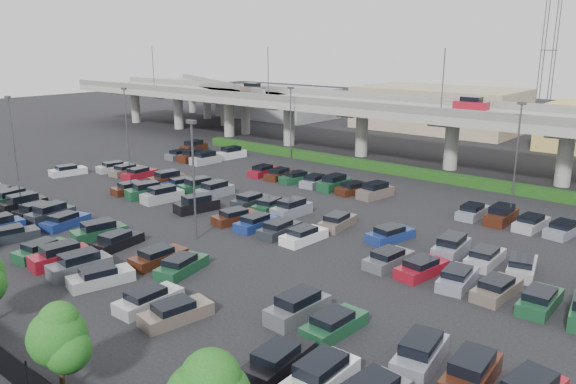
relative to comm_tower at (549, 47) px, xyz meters
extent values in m
plane|color=black|center=(-4.00, -74.00, -15.61)|extent=(280.00, 280.00, 0.00)
cube|color=gray|center=(-4.00, -42.00, -8.36)|extent=(150.00, 13.00, 1.10)
cube|color=#5E5F5A|center=(-4.00, -48.25, -7.31)|extent=(150.00, 0.50, 1.00)
cube|color=#5E5F5A|center=(-4.00, -35.75, -7.31)|extent=(150.00, 0.50, 1.00)
cylinder|color=gray|center=(-69.00, -42.00, -12.26)|extent=(1.80, 1.80, 6.70)
cube|color=#5E5F5A|center=(-69.00, -42.00, -9.11)|extent=(2.60, 9.75, 0.50)
cylinder|color=gray|center=(-55.00, -42.00, -12.26)|extent=(1.80, 1.80, 6.70)
cube|color=#5E5F5A|center=(-55.00, -42.00, -9.11)|extent=(2.60, 9.75, 0.50)
cylinder|color=gray|center=(-41.00, -42.00, -12.26)|extent=(1.80, 1.80, 6.70)
cube|color=#5E5F5A|center=(-41.00, -42.00, -9.11)|extent=(2.60, 9.75, 0.50)
cylinder|color=gray|center=(-27.00, -42.00, -12.26)|extent=(1.80, 1.80, 6.70)
cube|color=#5E5F5A|center=(-27.00, -42.00, -9.11)|extent=(2.60, 9.75, 0.50)
cylinder|color=gray|center=(-13.00, -42.00, -12.26)|extent=(1.80, 1.80, 6.70)
cube|color=#5E5F5A|center=(-13.00, -42.00, -9.11)|extent=(2.60, 9.75, 0.50)
cylinder|color=gray|center=(1.00, -42.00, -12.26)|extent=(1.80, 1.80, 6.70)
cube|color=#5E5F5A|center=(1.00, -42.00, -9.11)|extent=(2.60, 9.75, 0.50)
cylinder|color=gray|center=(15.00, -42.00, -12.26)|extent=(1.80, 1.80, 6.70)
cube|color=#5E5F5A|center=(15.00, -42.00, -9.11)|extent=(2.60, 9.75, 0.50)
cube|color=#6C5F55|center=(-38.00, -39.00, -7.29)|extent=(4.40, 1.82, 1.05)
cube|color=black|center=(-38.00, -39.00, -6.47)|extent=(2.60, 1.60, 0.65)
cube|color=maroon|center=(2.00, -39.00, -7.29)|extent=(4.40, 1.82, 1.05)
cube|color=black|center=(2.00, -39.00, -6.47)|extent=(2.60, 1.60, 0.65)
cylinder|color=#48484C|center=(-54.00, -48.10, -3.81)|extent=(0.14, 0.14, 8.00)
cylinder|color=#48484C|center=(-26.00, -48.10, -3.81)|extent=(0.14, 0.14, 8.00)
cylinder|color=#48484C|center=(2.00, -48.10, -3.81)|extent=(0.14, 0.14, 8.00)
cube|color=gray|center=(-56.00, -31.00, -8.36)|extent=(50.93, 30.13, 1.10)
cube|color=#5E5F5A|center=(-56.00, -31.00, -7.31)|extent=(47.34, 22.43, 1.00)
cylinder|color=gray|center=(-73.22, -22.97, -12.26)|extent=(1.60, 1.60, 6.70)
cylinder|color=gray|center=(-62.34, -28.04, -12.26)|extent=(1.60, 1.60, 6.70)
cylinder|color=gray|center=(-51.47, -33.11, -12.26)|extent=(1.60, 1.60, 6.70)
cylinder|color=gray|center=(-40.59, -38.18, -12.26)|extent=(1.60, 1.60, 6.70)
cube|color=#183C11|center=(-4.00, -49.00, -15.06)|extent=(66.00, 1.60, 1.10)
cylinder|color=black|center=(7.00, -102.00, -14.61)|extent=(0.10, 0.10, 2.00)
cylinder|color=#332316|center=(8.00, -100.82, -14.71)|extent=(0.26, 0.26, 1.80)
sphere|color=#184F15|center=(8.00, -100.82, -12.52)|extent=(2.79, 2.79, 2.79)
sphere|color=#184F15|center=(8.65, -100.72, -13.02)|extent=(2.19, 2.19, 2.19)
sphere|color=#184F15|center=(7.45, -100.90, -12.82)|extent=(2.19, 2.19, 2.19)
sphere|color=#184F15|center=(8.04, -100.70, -11.72)|extent=(1.89, 1.89, 1.89)
sphere|color=#184F15|center=(18.04, -100.26, -10.83)|extent=(2.33, 2.33, 2.33)
cube|color=#262B32|center=(-15.75, -92.50, -15.20)|extent=(2.68, 4.68, 0.82)
cube|color=black|center=(-15.75, -92.70, -14.57)|extent=(2.04, 2.58, 0.50)
cube|color=#1A4A2C|center=(-10.25, -92.50, -15.20)|extent=(2.38, 4.60, 0.82)
cube|color=black|center=(-10.25, -92.70, -14.57)|extent=(1.89, 2.49, 0.50)
cube|color=maroon|center=(-7.50, -92.50, -15.09)|extent=(2.32, 4.58, 1.05)
cube|color=black|center=(-7.50, -92.50, -14.27)|extent=(1.89, 2.77, 0.65)
cube|color=#585B5F|center=(-4.75, -92.50, -15.09)|extent=(2.31, 4.58, 1.05)
cube|color=black|center=(-4.75, -92.50, -14.27)|extent=(1.89, 2.77, 0.65)
cube|color=#AAA9AE|center=(-2.00, -92.50, -15.20)|extent=(2.85, 4.71, 0.82)
cube|color=black|center=(-2.00, -92.69, -14.57)|extent=(2.12, 2.62, 0.50)
cube|color=#AAA9AE|center=(3.50, -92.50, -15.20)|extent=(1.89, 4.43, 0.82)
cube|color=black|center=(3.50, -92.70, -14.57)|extent=(1.64, 2.33, 0.50)
cube|color=#6C5F55|center=(6.25, -92.50, -15.20)|extent=(2.48, 4.63, 0.82)
cube|color=black|center=(6.25, -92.70, -14.57)|extent=(1.94, 2.52, 0.50)
cube|color=black|center=(14.50, -92.50, -15.20)|extent=(2.20, 4.54, 0.82)
cube|color=black|center=(14.50, -92.70, -14.57)|extent=(1.80, 2.43, 0.50)
cube|color=white|center=(17.25, -92.50, -15.09)|extent=(1.89, 4.43, 1.05)
cube|color=black|center=(17.25, -92.50, -14.27)|extent=(1.64, 2.63, 0.65)
cube|color=#1A4A2C|center=(-26.75, -87.50, -15.09)|extent=(2.33, 4.59, 1.05)
cube|color=black|center=(-26.75, -87.50, -14.27)|extent=(1.90, 2.77, 0.65)
cube|color=black|center=(-24.00, -87.50, -15.09)|extent=(1.89, 4.43, 1.05)
cube|color=black|center=(-24.00, -87.50, -14.27)|extent=(1.65, 2.63, 0.65)
cube|color=black|center=(-21.25, -87.50, -15.20)|extent=(2.56, 4.65, 0.82)
cube|color=black|center=(-21.25, -87.70, -14.57)|extent=(1.98, 2.55, 0.50)
cube|color=#262B32|center=(-18.50, -87.50, -15.09)|extent=(2.37, 4.60, 1.05)
cube|color=black|center=(-18.50, -87.50, -14.27)|extent=(1.92, 2.78, 0.65)
cube|color=navy|center=(-15.75, -87.50, -15.20)|extent=(2.65, 4.67, 0.82)
cube|color=black|center=(-15.75, -87.70, -14.57)|extent=(2.02, 2.57, 0.50)
cube|color=#1A4A2C|center=(-10.25, -87.50, -15.09)|extent=(2.65, 4.67, 1.05)
cube|color=black|center=(-10.25, -87.50, -14.27)|extent=(2.08, 2.86, 0.65)
cube|color=black|center=(-7.50, -87.50, -15.20)|extent=(2.51, 4.64, 0.82)
cube|color=black|center=(-7.50, -87.70, -14.57)|extent=(1.95, 2.53, 0.50)
cube|color=#421E11|center=(-2.00, -87.50, -15.20)|extent=(1.86, 4.41, 0.82)
cube|color=black|center=(-2.00, -87.70, -14.57)|extent=(1.62, 2.31, 0.50)
cube|color=#1A4A2C|center=(0.75, -87.50, -15.20)|extent=(2.77, 4.70, 0.82)
cube|color=black|center=(0.75, -87.69, -14.57)|extent=(2.08, 2.60, 0.50)
cube|color=#585B5F|center=(11.75, -87.50, -15.09)|extent=(2.00, 4.47, 1.05)
cube|color=black|center=(11.75, -87.50, -14.27)|extent=(1.71, 2.66, 0.65)
cube|color=#1A4A2C|center=(14.50, -87.50, -15.20)|extent=(2.03, 4.48, 0.82)
cube|color=black|center=(14.50, -87.70, -14.57)|extent=(1.71, 2.37, 0.50)
cube|color=gray|center=(20.00, -87.50, -15.09)|extent=(2.44, 4.62, 1.05)
cube|color=black|center=(20.00, -87.50, -14.27)|extent=(1.96, 2.81, 0.65)
cube|color=#421E11|center=(22.75, -87.50, -15.09)|extent=(2.12, 4.52, 1.05)
cube|color=black|center=(22.75, -87.50, -14.27)|extent=(1.78, 2.70, 0.65)
cube|color=black|center=(25.50, -87.50, -14.27)|extent=(1.96, 2.80, 0.65)
cube|color=silver|center=(-35.00, -76.50, -15.20)|extent=(2.53, 4.64, 0.82)
cube|color=black|center=(-35.00, -76.70, -14.57)|extent=(1.96, 2.53, 0.50)
cube|color=#421E11|center=(-21.25, -76.50, -15.20)|extent=(2.30, 4.58, 0.82)
cube|color=black|center=(-21.25, -76.70, -14.57)|extent=(1.85, 2.47, 0.50)
cube|color=#1A4A2C|center=(-18.50, -76.50, -15.09)|extent=(2.71, 4.69, 1.05)
cube|color=black|center=(-18.50, -76.50, -14.27)|extent=(2.12, 2.88, 0.65)
cube|color=#AAA9AE|center=(-15.75, -76.50, -15.09)|extent=(2.35, 4.59, 1.05)
cube|color=black|center=(-15.75, -76.50, -14.27)|extent=(1.91, 2.78, 0.65)
cube|color=black|center=(-10.25, -76.50, -15.09)|extent=(2.74, 4.69, 1.05)
cube|color=black|center=(-10.25, -76.50, -14.27)|extent=(2.13, 2.89, 0.65)
cube|color=#421E11|center=(-4.75, -76.50, -15.20)|extent=(2.60, 4.66, 0.82)
cube|color=black|center=(-4.75, -76.70, -14.57)|extent=(2.00, 2.56, 0.50)
cube|color=navy|center=(-2.00, -76.50, -15.20)|extent=(1.84, 4.41, 0.82)
cube|color=black|center=(-2.00, -76.70, -14.57)|extent=(1.61, 2.31, 0.50)
cube|color=#262B32|center=(0.75, -76.50, -15.20)|extent=(2.08, 4.50, 0.82)
cube|color=black|center=(0.75, -76.70, -14.57)|extent=(1.74, 2.39, 0.50)
cube|color=white|center=(3.50, -76.50, -15.20)|extent=(2.05, 4.49, 0.82)
cube|color=black|center=(3.50, -76.70, -14.57)|extent=(1.72, 2.38, 0.50)
cube|color=#585B5F|center=(11.75, -76.50, -15.20)|extent=(2.23, 4.55, 0.82)
cube|color=black|center=(11.75, -76.70, -14.57)|extent=(1.81, 2.44, 0.50)
cube|color=maroon|center=(14.50, -76.50, -15.20)|extent=(2.51, 4.64, 0.82)
cube|color=black|center=(14.50, -76.70, -14.57)|extent=(1.95, 2.53, 0.50)
cube|color=gray|center=(17.25, -76.50, -15.20)|extent=(2.32, 4.58, 0.82)
cube|color=black|center=(17.25, -76.70, -14.57)|extent=(1.86, 2.47, 0.50)
cube|color=#6C5F55|center=(20.00, -76.50, -15.20)|extent=(2.13, 4.52, 0.82)
cube|color=black|center=(20.00, -76.70, -14.57)|extent=(1.76, 2.41, 0.50)
cube|color=#1A4A2C|center=(22.75, -76.50, -15.20)|extent=(1.88, 4.42, 0.82)
cube|color=black|center=(22.75, -76.70, -14.57)|extent=(1.63, 2.32, 0.50)
cube|color=#AAA9AE|center=(-32.25, -71.50, -15.20)|extent=(2.64, 4.67, 0.82)
cube|color=black|center=(-32.25, -71.70, -14.57)|extent=(2.02, 2.57, 0.50)
cube|color=#6C5F55|center=(-29.50, -71.50, -15.20)|extent=(2.09, 4.50, 0.82)
cube|color=black|center=(-29.50, -71.70, -14.57)|extent=(1.74, 2.39, 0.50)
cube|color=maroon|center=(-26.75, -71.50, -15.20)|extent=(2.17, 4.53, 0.82)
cube|color=black|center=(-26.75, -71.70, -14.57)|extent=(1.78, 2.42, 0.50)
cube|color=#421E11|center=(-21.25, -71.50, -15.09)|extent=(2.37, 4.60, 1.05)
cube|color=black|center=(-21.25, -71.50, -14.27)|extent=(1.92, 2.79, 0.65)
cube|color=navy|center=(-18.50, -71.50, -15.20)|extent=(2.75, 4.69, 0.82)
cube|color=black|center=(-18.50, -71.70, -14.57)|extent=(2.07, 2.60, 0.50)
cube|color=#1A4A2C|center=(-15.75, -71.50, -15.09)|extent=(2.50, 4.63, 1.05)
cube|color=black|center=(-15.75, -71.50, -14.27)|extent=(2.00, 2.82, 0.65)
cube|color=gray|center=(-13.00, -71.50, -15.09)|extent=(1.84, 4.41, 1.05)
cube|color=black|center=(-13.00, -71.50, -14.27)|extent=(1.62, 2.61, 0.65)
cube|color=#262B32|center=(-7.50, -71.50, -15.20)|extent=(1.91, 4.44, 0.82)
cube|color=black|center=(-7.50, -71.70, -14.57)|extent=(1.65, 2.33, 0.50)
cube|color=#1A4A2C|center=(-4.75, -71.50, -15.20)|extent=(2.40, 4.61, 0.82)
cube|color=black|center=(-4.75, -71.70, -14.57)|extent=(1.90, 2.50, 0.50)
cube|color=gray|center=(-2.00, -71.50, -15.09)|extent=(1.94, 4.45, 1.05)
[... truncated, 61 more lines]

